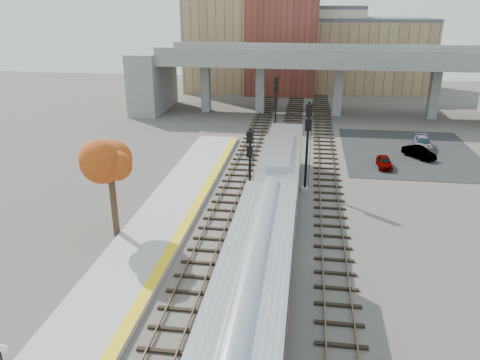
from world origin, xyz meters
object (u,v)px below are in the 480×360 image
(car_b, at_px, (419,152))
(car_c, at_px, (423,143))
(signal_mast_near, at_px, (250,175))
(car_a, at_px, (384,162))
(tree, at_px, (109,158))
(locomotive, at_px, (281,172))
(signal_mast_far, at_px, (276,104))
(signal_mast_mid, at_px, (307,147))

(car_b, relative_size, car_c, 0.84)
(signal_mast_near, bearing_deg, car_a, 47.48)
(tree, height_order, car_a, tree)
(locomotive, distance_m, car_b, 18.49)
(locomotive, height_order, car_b, locomotive)
(locomotive, bearing_deg, tree, -142.27)
(signal_mast_far, bearing_deg, car_b, -32.57)
(locomotive, xyz_separation_m, car_b, (13.53, 12.49, -1.64))
(locomotive, relative_size, signal_mast_mid, 2.48)
(signal_mast_mid, bearing_deg, car_c, 48.35)
(locomotive, xyz_separation_m, signal_mast_far, (-2.10, 22.48, 0.97))
(signal_mast_far, height_order, car_a, signal_mast_far)
(signal_mast_far, xyz_separation_m, tree, (-8.70, -30.83, 2.41))
(car_c, bearing_deg, signal_mast_mid, -125.12)
(locomotive, height_order, signal_mast_far, signal_mast_far)
(signal_mast_far, bearing_deg, locomotive, -84.66)
(car_b, height_order, car_c, car_c)
(signal_mast_mid, relative_size, car_b, 2.12)
(locomotive, height_order, car_a, locomotive)
(locomotive, relative_size, tree, 2.50)
(car_a, bearing_deg, signal_mast_mid, -137.13)
(locomotive, height_order, car_c, locomotive)
(locomotive, bearing_deg, signal_mast_far, 95.34)
(signal_mast_near, distance_m, car_b, 22.70)
(signal_mast_mid, height_order, signal_mast_far, signal_mast_mid)
(signal_mast_near, height_order, signal_mast_mid, signal_mast_mid)
(signal_mast_near, height_order, car_c, signal_mast_near)
(signal_mast_mid, xyz_separation_m, car_a, (7.58, 7.10, -3.34))
(locomotive, bearing_deg, car_a, 43.14)
(locomotive, relative_size, car_a, 5.89)
(locomotive, xyz_separation_m, tree, (-10.80, -8.35, 3.38))
(car_a, xyz_separation_m, car_c, (5.08, 7.14, 0.08))
(signal_mast_near, distance_m, tree, 10.12)
(locomotive, bearing_deg, car_c, 47.71)
(signal_mast_mid, bearing_deg, tree, -141.35)
(car_c, bearing_deg, signal_mast_far, 165.73)
(locomotive, distance_m, signal_mast_far, 22.60)
(tree, distance_m, car_c, 35.66)
(signal_mast_near, bearing_deg, locomotive, 60.80)
(signal_mast_mid, bearing_deg, signal_mast_near, -126.02)
(locomotive, distance_m, signal_mast_mid, 3.21)
(signal_mast_near, height_order, car_b, signal_mast_near)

